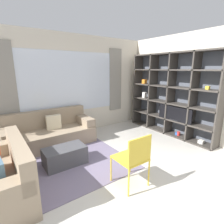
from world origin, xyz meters
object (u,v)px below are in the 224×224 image
at_px(ottoman, 65,156).
at_px(folding_chair, 134,156).
at_px(shelving_unit, 172,95).
at_px(couch_main, 50,133).

xyz_separation_m(ottoman, folding_chair, (0.63, -1.24, 0.34)).
distance_m(shelving_unit, folding_chair, 2.79).
relative_size(couch_main, folding_chair, 2.33).
bearing_deg(shelving_unit, couch_main, 159.08).
relative_size(shelving_unit, ottoman, 3.39).
bearing_deg(folding_chair, ottoman, -63.24).
bearing_deg(couch_main, ottoman, -92.89).
distance_m(ottoman, folding_chair, 1.43).
xyz_separation_m(couch_main, folding_chair, (0.57, -2.33, 0.22)).
xyz_separation_m(shelving_unit, couch_main, (-3.04, 1.16, -0.80)).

